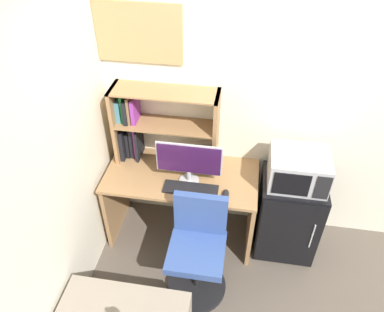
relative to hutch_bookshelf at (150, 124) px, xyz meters
The scene contains 11 objects.
wall_back 1.60m from the hutch_bookshelf, ahead, with size 6.40×0.04×2.60m, color silver.
wall_left 1.54m from the hutch_bookshelf, 106.38° to the right, with size 0.04×4.40×2.60m, color silver.
desk 0.71m from the hutch_bookshelf, 32.68° to the right, with size 1.34×0.65×0.78m.
hutch_bookshelf is the anchor object (origin of this frame).
monitor 0.49m from the hutch_bookshelf, 34.35° to the right, with size 0.55×0.17×0.39m.
keyboard 0.67m from the hutch_bookshelf, 41.44° to the right, with size 0.46×0.15×0.02m, color black.
computer_mouse 0.89m from the hutch_bookshelf, 28.55° to the right, with size 0.05×0.10×0.03m, color black.
mini_fridge 1.49m from the hutch_bookshelf, ahead, with size 0.54×0.50×0.82m.
microwave 1.31m from the hutch_bookshelf, ahead, with size 0.48×0.40×0.28m.
desk_chair 1.16m from the hutch_bookshelf, 53.49° to the right, with size 0.52×0.52×0.92m.
wall_corkboard 0.76m from the hutch_bookshelf, 119.23° to the left, with size 0.69×0.02×0.47m, color tan.
Camera 1 is at (-0.39, -2.71, 2.96)m, focal length 34.85 mm.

